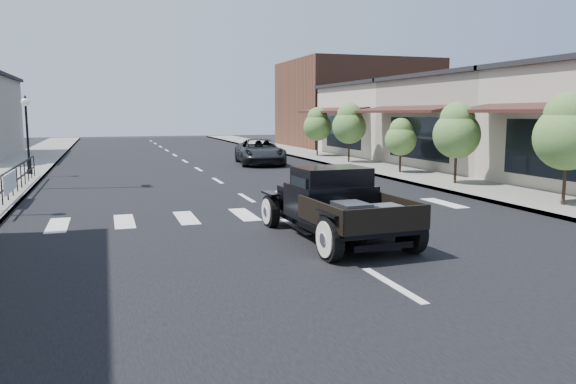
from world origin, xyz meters
name	(u,v)px	position (x,y,z in m)	size (l,w,h in m)	color
ground	(325,245)	(0.00, 0.00, 0.00)	(120.00, 120.00, 0.00)	black
road	(205,174)	(0.00, 15.00, 0.01)	(14.00, 80.00, 0.02)	black
road_markings	(228,187)	(0.00, 10.00, 0.00)	(12.00, 60.00, 0.06)	silver
sidewalk_left	(4,179)	(-8.50, 15.00, 0.07)	(3.00, 80.00, 0.15)	gray
sidewalk_right	(370,167)	(8.50, 15.00, 0.07)	(3.00, 80.00, 0.15)	gray
storefront_mid	(504,124)	(15.00, 13.00, 2.25)	(10.00, 9.00, 4.50)	#A79E8C
storefront_far	(413,122)	(15.00, 22.00, 2.25)	(10.00, 9.00, 4.50)	beige
far_building_right	(356,105)	(15.50, 32.00, 3.50)	(11.00, 10.00, 7.00)	brown
railing	(17,177)	(-7.30, 10.00, 0.65)	(0.08, 10.00, 1.00)	black
banner	(11,190)	(-7.22, 8.00, 0.45)	(0.04, 2.20, 0.60)	silver
lamp_post_c	(27,135)	(-7.60, 16.00, 1.87)	(0.36, 0.36, 3.43)	black
small_tree_a	(567,151)	(8.30, 2.01, 1.73)	(1.90, 1.90, 3.16)	#517937
small_tree_b	(456,144)	(8.30, 7.39, 1.64)	(1.78, 1.78, 2.97)	#517937
small_tree_c	(401,146)	(8.30, 11.62, 1.33)	(1.41, 1.41, 2.35)	#517937
small_tree_d	(349,134)	(8.30, 17.26, 1.70)	(1.86, 1.86, 3.10)	#517937
small_tree_e	(317,132)	(8.30, 22.10, 1.60)	(1.74, 1.74, 2.90)	#517937
hotrod_pickup	(335,203)	(0.41, 0.42, 0.83)	(2.23, 4.77, 1.65)	black
second_car	(260,152)	(3.64, 18.72, 0.70)	(2.32, 5.03, 1.40)	black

